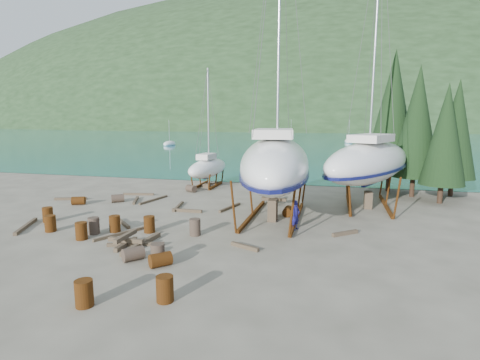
% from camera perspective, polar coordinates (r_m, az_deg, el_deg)
% --- Properties ---
extents(ground, '(600.00, 600.00, 0.00)m').
position_cam_1_polar(ground, '(20.95, -4.56, -7.36)').
color(ground, '#5C5748').
rests_on(ground, ground).
extents(bay_water, '(700.00, 700.00, 0.00)m').
position_cam_1_polar(bay_water, '(334.12, 13.14, 8.03)').
color(bay_water, '#176376').
rests_on(bay_water, ground).
extents(far_hill, '(800.00, 360.00, 110.00)m').
position_cam_1_polar(far_hill, '(339.11, 13.16, 8.04)').
color(far_hill, black).
rests_on(far_hill, ground).
extents(far_house_left, '(6.60, 5.60, 5.60)m').
position_cam_1_polar(far_house_left, '(219.34, -3.56, 8.47)').
color(far_house_left, beige).
rests_on(far_house_left, ground).
extents(far_house_center, '(6.60, 5.60, 5.60)m').
position_cam_1_polar(far_house_center, '(210.69, 6.98, 8.39)').
color(far_house_center, beige).
rests_on(far_house_center, ground).
extents(far_house_right, '(6.60, 5.60, 5.60)m').
position_cam_1_polar(far_house_right, '(210.34, 20.75, 7.86)').
color(far_house_right, beige).
rests_on(far_house_right, ground).
extents(cypress_near_right, '(3.60, 3.60, 10.00)m').
position_cam_1_polar(cypress_near_right, '(31.58, 25.37, 8.04)').
color(cypress_near_right, black).
rests_on(cypress_near_right, ground).
extents(cypress_mid_right, '(3.06, 3.06, 8.50)m').
position_cam_1_polar(cypress_mid_right, '(29.98, 28.81, 6.10)').
color(cypress_mid_right, black).
rests_on(cypress_mid_right, ground).
extents(cypress_back_left, '(4.14, 4.14, 11.50)m').
position_cam_1_polar(cypress_back_left, '(33.31, 22.25, 9.76)').
color(cypress_back_left, black).
rests_on(cypress_back_left, ground).
extents(cypress_far_right, '(3.24, 3.24, 9.00)m').
position_cam_1_polar(cypress_far_right, '(33.25, 30.08, 6.70)').
color(cypress_far_right, black).
rests_on(cypress_far_right, ground).
extents(moored_boat_left, '(2.00, 5.00, 6.05)m').
position_cam_1_polar(moored_boat_left, '(87.20, -10.69, 5.45)').
color(moored_boat_left, white).
rests_on(moored_boat_left, ground).
extents(moored_boat_mid, '(2.00, 5.00, 6.05)m').
position_cam_1_polar(moored_boat_mid, '(99.22, 16.22, 5.69)').
color(moored_boat_mid, white).
rests_on(moored_boat_mid, ground).
extents(moored_boat_far, '(2.00, 5.00, 6.05)m').
position_cam_1_polar(moored_boat_far, '(129.93, 7.77, 6.73)').
color(moored_boat_far, white).
rests_on(moored_boat_far, ground).
extents(large_sailboat_near, '(5.48, 13.79, 21.13)m').
position_cam_1_polar(large_sailboat_near, '(22.49, 5.37, 2.62)').
color(large_sailboat_near, white).
rests_on(large_sailboat_near, ground).
extents(large_sailboat_far, '(8.24, 12.40, 19.05)m').
position_cam_1_polar(large_sailboat_far, '(27.02, 19.12, 2.65)').
color(large_sailboat_far, white).
rests_on(large_sailboat_far, ground).
extents(small_sailboat_shore, '(2.74, 6.64, 10.32)m').
position_cam_1_polar(small_sailboat_shore, '(33.43, -4.94, 1.89)').
color(small_sailboat_shore, white).
rests_on(small_sailboat_shore, ground).
extents(worker, '(0.61, 0.71, 1.64)m').
position_cam_1_polar(worker, '(20.69, 8.48, -5.30)').
color(worker, '#161457').
rests_on(worker, ground).
extents(drum_0, '(0.58, 0.58, 0.88)m').
position_cam_1_polar(drum_0, '(22.65, -26.93, -5.93)').
color(drum_0, '#623510').
rests_on(drum_0, ground).
extents(drum_1, '(1.02, 1.04, 0.58)m').
position_cam_1_polar(drum_1, '(16.93, -15.96, -10.77)').
color(drum_1, '#2D2823').
rests_on(drum_1, ground).
extents(drum_2, '(1.04, 0.87, 0.58)m').
position_cam_1_polar(drum_2, '(28.80, -23.39, -2.91)').
color(drum_2, '#623510').
rests_on(drum_2, ground).
extents(drum_3, '(0.58, 0.58, 0.88)m').
position_cam_1_polar(drum_3, '(13.56, -22.67, -15.64)').
color(drum_3, '#623510').
rests_on(drum_3, ground).
extents(drum_4, '(1.04, 0.88, 0.58)m').
position_cam_1_polar(drum_4, '(32.14, 5.12, -0.97)').
color(drum_4, '#623510').
rests_on(drum_4, ground).
extents(drum_5, '(0.58, 0.58, 0.88)m').
position_cam_1_polar(drum_5, '(19.71, -6.88, -7.14)').
color(drum_5, '#2D2823').
rests_on(drum_5, ground).
extents(drum_6, '(0.60, 0.89, 0.58)m').
position_cam_1_polar(drum_6, '(23.62, 7.29, -4.76)').
color(drum_6, '#623510').
rests_on(drum_6, ground).
extents(drum_7, '(0.58, 0.58, 0.88)m').
position_cam_1_polar(drum_7, '(13.12, -11.38, -15.94)').
color(drum_7, '#623510').
rests_on(drum_7, ground).
extents(drum_8, '(0.58, 0.58, 0.88)m').
position_cam_1_polar(drum_8, '(24.78, -27.24, -4.72)').
color(drum_8, '#623510').
rests_on(drum_8, ground).
extents(drum_9, '(1.05, 0.95, 0.58)m').
position_cam_1_polar(drum_9, '(31.27, -7.44, -1.30)').
color(drum_9, '#2D2823').
rests_on(drum_9, ground).
extents(drum_10, '(0.58, 0.58, 0.88)m').
position_cam_1_polar(drum_10, '(20.65, -13.65, -6.58)').
color(drum_10, '#623510').
rests_on(drum_10, ground).
extents(drum_11, '(0.89, 1.04, 0.58)m').
position_cam_1_polar(drum_11, '(28.68, 4.97, -2.22)').
color(drum_11, '#2D2823').
rests_on(drum_11, ground).
extents(drum_12, '(1.03, 1.03, 0.58)m').
position_cam_1_polar(drum_12, '(16.01, -12.02, -11.79)').
color(drum_12, '#623510').
rests_on(drum_12, ground).
extents(drum_13, '(0.58, 0.58, 0.88)m').
position_cam_1_polar(drum_13, '(20.55, -23.02, -7.15)').
color(drum_13, '#623510').
rests_on(drum_13, ground).
extents(drum_14, '(0.58, 0.58, 0.88)m').
position_cam_1_polar(drum_14, '(21.28, -18.54, -6.33)').
color(drum_14, '#623510').
rests_on(drum_14, ground).
extents(drum_15, '(1.05, 0.98, 0.58)m').
position_cam_1_polar(drum_15, '(28.66, -18.13, -2.66)').
color(drum_15, '#2D2823').
rests_on(drum_15, ground).
extents(drum_16, '(0.58, 0.58, 0.88)m').
position_cam_1_polar(drum_16, '(21.27, -21.38, -6.50)').
color(drum_16, '#2D2823').
rests_on(drum_16, ground).
extents(drum_17, '(0.58, 0.58, 0.88)m').
position_cam_1_polar(drum_17, '(16.23, -12.42, -10.95)').
color(drum_17, '#2D2823').
rests_on(drum_17, ground).
extents(timber_0, '(1.29, 2.62, 0.14)m').
position_cam_1_polar(timber_0, '(34.66, -4.35, -0.58)').
color(timber_0, brown).
rests_on(timber_0, ground).
extents(timber_1, '(1.36, 1.20, 0.19)m').
position_cam_1_polar(timber_1, '(20.48, 15.72, -7.80)').
color(timber_1, brown).
rests_on(timber_1, ground).
extents(timber_2, '(2.26, 0.96, 0.19)m').
position_cam_1_polar(timber_2, '(30.78, -24.38, -2.60)').
color(timber_2, brown).
rests_on(timber_2, ground).
extents(timber_3, '(1.61, 2.99, 0.15)m').
position_cam_1_polar(timber_3, '(20.73, -17.45, -7.75)').
color(timber_3, brown).
rests_on(timber_3, ground).
extents(timber_4, '(1.02, 2.17, 0.17)m').
position_cam_1_polar(timber_4, '(28.58, -15.60, -2.99)').
color(timber_4, brown).
rests_on(timber_4, ground).
extents(timber_5, '(2.62, 0.97, 0.16)m').
position_cam_1_polar(timber_5, '(18.77, -15.60, -9.42)').
color(timber_5, brown).
rests_on(timber_5, ground).
extents(timber_6, '(1.17, 1.53, 0.19)m').
position_cam_1_polar(timber_6, '(31.51, 6.49, -1.56)').
color(timber_6, brown).
rests_on(timber_6, ground).
extents(timber_7, '(1.50, 0.80, 0.17)m').
position_cam_1_polar(timber_7, '(17.77, 0.74, -10.12)').
color(timber_7, brown).
rests_on(timber_7, ground).
extents(timber_8, '(2.04, 0.21, 0.19)m').
position_cam_1_polar(timber_8, '(24.68, -8.08, -4.64)').
color(timber_8, brown).
rests_on(timber_8, ground).
extents(timber_10, '(0.83, 2.63, 0.16)m').
position_cam_1_polar(timber_10, '(25.33, -1.55, -4.21)').
color(timber_10, brown).
rests_on(timber_10, ground).
extents(timber_11, '(0.63, 2.65, 0.15)m').
position_cam_1_polar(timber_11, '(26.02, -9.38, -3.98)').
color(timber_11, brown).
rests_on(timber_11, ground).
extents(timber_12, '(1.71, 1.60, 0.17)m').
position_cam_1_polar(timber_12, '(22.62, -17.37, -6.29)').
color(timber_12, brown).
rests_on(timber_12, ground).
extents(timber_14, '(1.42, 2.87, 0.18)m').
position_cam_1_polar(timber_14, '(24.14, -29.82, -6.12)').
color(timber_14, brown).
rests_on(timber_14, ground).
extents(timber_15, '(0.79, 3.10, 0.15)m').
position_cam_1_polar(timber_15, '(28.45, -13.00, -2.96)').
color(timber_15, brown).
rests_on(timber_15, ground).
extents(timber_16, '(0.47, 3.11, 0.23)m').
position_cam_1_polar(timber_16, '(18.68, -14.77, -9.37)').
color(timber_16, brown).
rests_on(timber_16, ground).
extents(timber_17, '(2.46, 0.62, 0.16)m').
position_cam_1_polar(timber_17, '(30.86, -15.21, -2.08)').
color(timber_17, brown).
rests_on(timber_17, ground).
extents(timber_pile_fore, '(1.80, 1.80, 0.60)m').
position_cam_1_polar(timber_pile_fore, '(18.79, -17.02, -8.77)').
color(timber_pile_fore, brown).
rests_on(timber_pile_fore, ground).
extents(timber_pile_aft, '(1.80, 1.80, 0.60)m').
position_cam_1_polar(timber_pile_aft, '(26.94, 5.17, -2.95)').
color(timber_pile_aft, brown).
rests_on(timber_pile_aft, ground).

